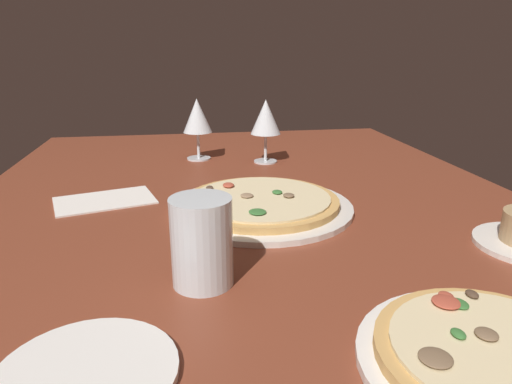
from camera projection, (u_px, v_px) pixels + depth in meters
dining_table at (251, 214)px, 88.01cm from camera, size 150.00×110.00×4.00cm
pizza_main at (261, 204)px, 84.27cm from camera, size 33.79×33.79×3.32cm
pizza_side at (498, 359)px, 42.75cm from camera, size 26.11×26.11×3.39cm
wine_glass_far at (266, 119)px, 115.24cm from camera, size 7.67×7.67×16.09cm
wine_glass_near at (197, 117)px, 118.42cm from camera, size 7.53×7.53×15.95cm
water_glass at (202, 246)px, 57.28cm from camera, size 7.81×7.81×11.49cm
side_plate at (86, 375)px, 41.84cm from camera, size 16.93×16.93×0.90cm
paper_menu at (105, 200)px, 89.21cm from camera, size 16.68×21.06×0.30cm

